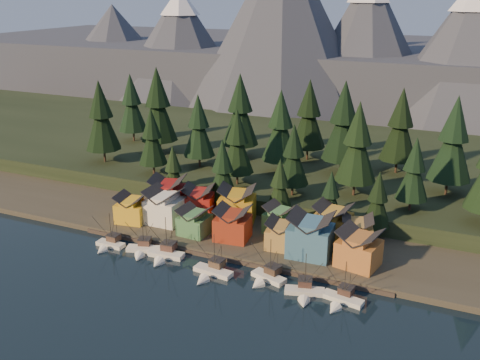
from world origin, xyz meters
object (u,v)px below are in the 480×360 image
at_px(boat_6, 341,295).
at_px(house_front_0, 132,207).
at_px(house_back_0, 168,194).
at_px(boat_1, 142,245).
at_px(house_back_1, 199,201).
at_px(boat_3, 211,268).
at_px(boat_4, 266,272).
at_px(boat_2, 164,250).
at_px(boat_0, 108,240).
at_px(boat_5, 305,288).
at_px(house_front_1, 165,205).

xyz_separation_m(boat_6, house_front_0, (-61.29, 14.69, 3.70)).
bearing_deg(house_front_0, house_back_0, 53.21).
distance_m(boat_1, house_back_1, 23.00).
distance_m(boat_3, boat_4, 12.74).
xyz_separation_m(boat_1, boat_6, (50.25, -2.57, -0.11)).
bearing_deg(boat_2, boat_0, 177.85).
distance_m(boat_4, house_back_1, 36.92).
bearing_deg(boat_2, boat_3, -16.01).
relative_size(boat_3, boat_6, 1.07).
xyz_separation_m(boat_0, boat_5, (51.79, -1.74, -0.07)).
height_order(boat_2, house_back_0, house_back_0).
bearing_deg(boat_2, house_front_1, 115.43).
relative_size(boat_4, boat_5, 1.06).
distance_m(boat_1, house_front_0, 16.78).
relative_size(boat_3, house_back_0, 0.95).
bearing_deg(boat_2, boat_6, -7.44).
height_order(boat_4, house_back_1, house_back_1).
distance_m(boat_5, house_back_1, 46.05).
bearing_deg(boat_4, boat_6, 10.51).
bearing_deg(boat_5, boat_3, 166.02).
bearing_deg(house_back_0, boat_5, -42.33).
xyz_separation_m(boat_5, boat_6, (7.77, 0.25, -0.09)).
bearing_deg(house_front_1, boat_6, -18.51).
relative_size(boat_0, boat_6, 1.00).
height_order(boat_0, boat_1, boat_1).
xyz_separation_m(boat_4, boat_5, (9.56, -2.36, -0.24)).
xyz_separation_m(boat_1, house_back_0, (-5.63, 22.19, 4.86)).
distance_m(boat_2, boat_5, 36.05).
bearing_deg(boat_4, house_back_0, 167.04).
height_order(boat_3, house_front_0, boat_3).
height_order(boat_5, boat_6, boat_5).
bearing_deg(boat_4, boat_2, -162.65).
relative_size(boat_1, boat_4, 0.94).
xyz_separation_m(house_front_0, house_front_1, (8.52, 3.11, 0.93)).
xyz_separation_m(boat_2, boat_3, (13.96, -2.82, -0.22)).
relative_size(boat_6, house_back_1, 1.03).
distance_m(boat_5, house_front_1, 48.70).
height_order(boat_0, house_back_1, house_back_1).
relative_size(boat_2, boat_3, 1.06).
relative_size(boat_4, house_front_0, 1.24).
height_order(boat_3, boat_6, boat_3).
bearing_deg(house_back_1, boat_6, -42.40).
bearing_deg(boat_6, house_front_0, 176.71).
xyz_separation_m(boat_1, house_back_1, (4.08, 22.24, 4.21)).
xyz_separation_m(boat_0, house_back_0, (3.67, 23.26, 4.82)).
distance_m(boat_2, boat_4, 26.40).
bearing_deg(boat_5, house_back_1, 131.85).
relative_size(boat_1, boat_5, 1.00).
xyz_separation_m(house_front_1, house_back_0, (-3.12, 6.95, 0.33)).
relative_size(boat_0, boat_4, 0.92).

